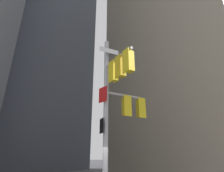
# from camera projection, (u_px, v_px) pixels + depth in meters

# --- Properties ---
(building_mid_block) EXTENTS (16.38, 16.38, 54.37)m
(building_mid_block) POSITION_uv_depth(u_px,v_px,m) (48.00, 34.00, 39.51)
(building_mid_block) COLOR #4C5460
(building_mid_block) RESTS_ON ground
(signal_pole_assembly) EXTENTS (3.03, 2.70, 8.35)m
(signal_pole_assembly) POSITION_uv_depth(u_px,v_px,m) (117.00, 97.00, 8.96)
(signal_pole_assembly) COLOR #B2B2B5
(signal_pole_assembly) RESTS_ON ground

